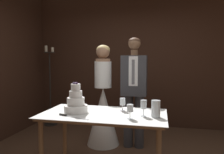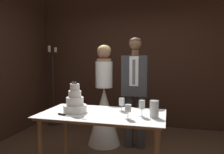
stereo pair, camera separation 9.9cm
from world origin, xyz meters
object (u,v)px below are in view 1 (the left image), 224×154
(wine_glass_middle, at_px, (130,109))
(cake_table, at_px, (104,120))
(hurricane_candle, at_px, (156,109))
(groom, at_px, (134,88))
(cake_knife, at_px, (68,116))
(tiered_cake, at_px, (76,103))
(wine_glass_far, at_px, (123,102))
(candle_stand, at_px, (50,89))
(wine_glass_near, at_px, (144,105))
(bride, at_px, (103,108))

(wine_glass_middle, bearing_deg, cake_table, 152.39)
(hurricane_candle, height_order, groom, groom)
(cake_table, xyz_separation_m, cake_knife, (-0.36, -0.24, 0.09))
(wine_glass_middle, relative_size, groom, 0.09)
(hurricane_candle, bearing_deg, cake_knife, -168.91)
(groom, bearing_deg, tiered_cake, -121.36)
(wine_glass_far, xyz_separation_m, groom, (0.05, 0.77, 0.09))
(cake_knife, relative_size, wine_glass_middle, 2.51)
(cake_table, bearing_deg, hurricane_candle, -4.24)
(wine_glass_far, height_order, candle_stand, candle_stand)
(cake_knife, distance_m, wine_glass_near, 0.87)
(hurricane_candle, distance_m, candle_stand, 2.92)
(bride, bearing_deg, cake_table, -74.77)
(tiered_cake, xyz_separation_m, hurricane_candle, (0.96, -0.01, -0.03))
(wine_glass_middle, relative_size, bride, 0.10)
(cake_knife, xyz_separation_m, candle_stand, (-1.31, 2.00, 0.00))
(bride, distance_m, candle_stand, 1.64)
(tiered_cake, bearing_deg, groom, 58.64)
(cake_table, bearing_deg, bride, 105.23)
(tiered_cake, bearing_deg, hurricane_candle, -0.46)
(hurricane_candle, bearing_deg, wine_glass_far, 152.59)
(cake_knife, bearing_deg, groom, 79.74)
(wine_glass_far, height_order, bride, bride)
(bride, bearing_deg, wine_glass_far, -59.20)
(groom, bearing_deg, wine_glass_near, -77.01)
(groom, bearing_deg, wine_glass_middle, -85.38)
(tiered_cake, relative_size, wine_glass_near, 1.99)
(hurricane_candle, distance_m, groom, 1.06)
(candle_stand, bearing_deg, cake_table, -46.68)
(wine_glass_near, distance_m, groom, 1.01)
(wine_glass_far, height_order, hurricane_candle, hurricane_candle)
(wine_glass_near, height_order, bride, bride)
(tiered_cake, height_order, cake_knife, tiered_cake)
(wine_glass_far, distance_m, groom, 0.78)
(tiered_cake, xyz_separation_m, candle_stand, (-1.32, 1.81, -0.11))
(wine_glass_far, distance_m, candle_stand, 2.46)
(bride, distance_m, groom, 0.63)
(cake_table, distance_m, groom, 1.02)
(candle_stand, bearing_deg, groom, -23.12)
(wine_glass_near, height_order, wine_glass_middle, wine_glass_near)
(tiered_cake, relative_size, hurricane_candle, 1.96)
(wine_glass_middle, xyz_separation_m, candle_stand, (-2.01, 1.95, -0.10))
(tiered_cake, distance_m, wine_glass_near, 0.83)
(wine_glass_middle, xyz_separation_m, hurricane_candle, (0.27, 0.14, -0.02))
(cake_table, height_order, candle_stand, candle_stand)
(cake_table, xyz_separation_m, groom, (0.26, 0.95, 0.29))
(wine_glass_near, xyz_separation_m, hurricane_candle, (0.14, -0.01, -0.04))
(tiered_cake, relative_size, groom, 0.21)
(tiered_cake, relative_size, cake_knife, 0.93)
(cake_knife, xyz_separation_m, hurricane_candle, (0.98, 0.19, 0.08))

